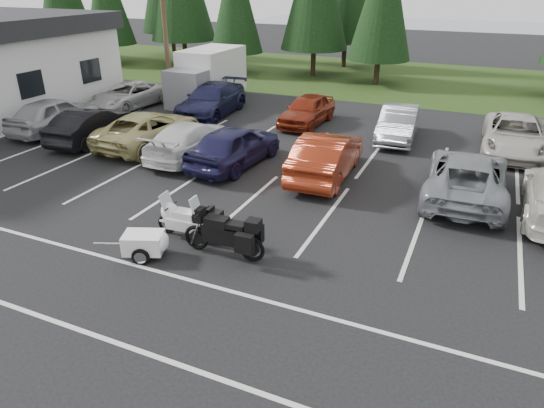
{
  "coord_description": "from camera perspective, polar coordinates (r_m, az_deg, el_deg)",
  "views": [
    {
      "loc": [
        7.05,
        -11.7,
        6.73
      ],
      "look_at": [
        2.08,
        -0.5,
        0.93
      ],
      "focal_mm": 32.0,
      "sensor_mm": 36.0,
      "label": 1
    }
  ],
  "objects": [
    {
      "name": "car_far_3",
      "position": [
        22.65,
        14.64,
        9.15
      ],
      "size": [
        1.87,
        4.52,
        1.46
      ],
      "primitive_type": "imported",
      "rotation": [
        0.0,
        0.0,
        0.08
      ],
      "color": "slate",
      "rests_on": "ground"
    },
    {
      "name": "touring_motorcycle",
      "position": [
        13.66,
        -9.69,
        -1.56
      ],
      "size": [
        2.33,
        0.84,
        1.27
      ],
      "primitive_type": null,
      "rotation": [
        0.0,
        0.0,
        0.06
      ],
      "color": "white",
      "rests_on": "ground"
    },
    {
      "name": "ground",
      "position": [
        15.23,
        -6.4,
        -1.06
      ],
      "size": [
        120.0,
        120.0,
        0.0
      ],
      "primitive_type": "plane",
      "color": "black",
      "rests_on": "ground"
    },
    {
      "name": "box_truck",
      "position": [
        28.99,
        -8.07,
        14.59
      ],
      "size": [
        2.4,
        5.6,
        2.9
      ],
      "primitive_type": null,
      "color": "silver",
      "rests_on": "ground"
    },
    {
      "name": "car_near_4",
      "position": [
        18.81,
        -4.45,
        6.88
      ],
      "size": [
        2.26,
        4.84,
        1.6
      ],
      "primitive_type": "imported",
      "rotation": [
        0.0,
        0.0,
        3.06
      ],
      "color": "#1B193F",
      "rests_on": "ground"
    },
    {
      "name": "lake_water",
      "position": [
        67.11,
        22.32,
        17.81
      ],
      "size": [
        70.0,
        50.0,
        0.02
      ],
      "primitive_type": "cube",
      "color": "gray",
      "rests_on": "ground"
    },
    {
      "name": "car_near_3",
      "position": [
        20.01,
        -9.47,
        7.48
      ],
      "size": [
        2.08,
        4.94,
        1.42
      ],
      "primitive_type": "imported",
      "rotation": [
        0.0,
        0.0,
        3.16
      ],
      "color": "white",
      "rests_on": "ground"
    },
    {
      "name": "car_far_4",
      "position": [
        22.58,
        26.7,
        7.25
      ],
      "size": [
        2.53,
        5.38,
        1.49
      ],
      "primitive_type": "imported",
      "rotation": [
        0.0,
        0.0,
        0.01
      ],
      "color": "#BBB6AC",
      "rests_on": "ground"
    },
    {
      "name": "car_far_0",
      "position": [
        28.67,
        -16.56,
        12.15
      ],
      "size": [
        2.63,
        5.11,
        1.38
      ],
      "primitive_type": "imported",
      "rotation": [
        0.0,
        0.0,
        -0.07
      ],
      "color": "silver",
      "rests_on": "ground"
    },
    {
      "name": "car_far_1",
      "position": [
        26.23,
        -7.12,
        12.06
      ],
      "size": [
        2.66,
        5.62,
        1.59
      ],
      "primitive_type": "imported",
      "rotation": [
        0.0,
        0.0,
        0.08
      ],
      "color": "#161737",
      "rests_on": "ground"
    },
    {
      "name": "car_near_0",
      "position": [
        25.32,
        -24.23,
        9.62
      ],
      "size": [
        2.15,
        4.87,
        1.63
      ],
      "primitive_type": "imported",
      "rotation": [
        0.0,
        0.0,
        3.19
      ],
      "color": "#A7A8AC",
      "rests_on": "ground"
    },
    {
      "name": "stall_markings",
      "position": [
        16.81,
        -3.02,
        1.72
      ],
      "size": [
        32.0,
        16.0,
        0.01
      ],
      "primitive_type": "cube",
      "color": "silver",
      "rests_on": "ground"
    },
    {
      "name": "utility_pole",
      "position": [
        29.27,
        -12.6,
        20.79
      ],
      "size": [
        1.6,
        0.26,
        9.0
      ],
      "color": "#473321",
      "rests_on": "ground"
    },
    {
      "name": "cargo_trailer",
      "position": [
        13.14,
        -14.82,
        -4.67
      ],
      "size": [
        1.68,
        1.32,
        0.68
      ],
      "primitive_type": null,
      "rotation": [
        0.0,
        0.0,
        0.38
      ],
      "color": "white",
      "rests_on": "ground"
    },
    {
      "name": "grass_strip",
      "position": [
        37.01,
        12.95,
        14.24
      ],
      "size": [
        80.0,
        16.0,
        0.01
      ],
      "primitive_type": "cube",
      "color": "#223B12",
      "rests_on": "ground"
    },
    {
      "name": "car_near_6",
      "position": [
        17.16,
        21.94,
        3.05
      ],
      "size": [
        2.66,
        5.49,
        1.51
      ],
      "primitive_type": "imported",
      "rotation": [
        0.0,
        0.0,
        3.17
      ],
      "color": "gray",
      "rests_on": "ground"
    },
    {
      "name": "car_near_5",
      "position": [
        17.75,
        6.45,
        5.68
      ],
      "size": [
        1.95,
        4.98,
        1.61
      ],
      "primitive_type": "imported",
      "rotation": [
        0.0,
        0.0,
        3.19
      ],
      "color": "maroon",
      "rests_on": "ground"
    },
    {
      "name": "car_near_2",
      "position": [
        21.76,
        -14.28,
        8.56
      ],
      "size": [
        2.58,
        5.36,
        1.47
      ],
      "primitive_type": "imported",
      "rotation": [
        0.0,
        0.0,
        3.12
      ],
      "color": "tan",
      "rests_on": "ground"
    },
    {
      "name": "car_far_2",
      "position": [
        24.33,
        4.15,
        10.98
      ],
      "size": [
        1.9,
        4.34,
        1.46
      ],
      "primitive_type": "imported",
      "rotation": [
        0.0,
        0.0,
        -0.04
      ],
      "color": "maroon",
      "rests_on": "ground"
    },
    {
      "name": "car_near_1",
      "position": [
        23.05,
        -20.5,
        8.68
      ],
      "size": [
        1.96,
        4.62,
        1.48
      ],
      "primitive_type": "imported",
      "rotation": [
        0.0,
        0.0,
        3.23
      ],
      "color": "black",
      "rests_on": "ground"
    },
    {
      "name": "adventure_motorcycle",
      "position": [
        12.61,
        -5.8,
        -2.93
      ],
      "size": [
        2.6,
        0.98,
        1.56
      ],
      "primitive_type": null,
      "rotation": [
        0.0,
        0.0,
        0.03
      ],
      "color": "black",
      "rests_on": "ground"
    }
  ]
}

